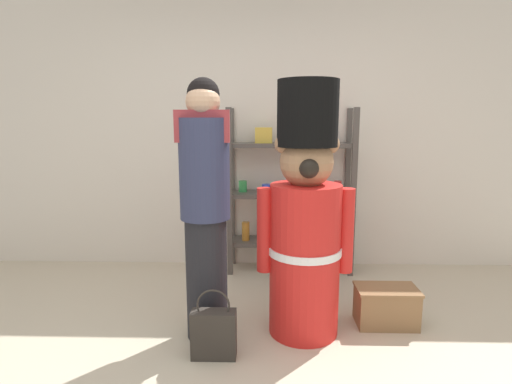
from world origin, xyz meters
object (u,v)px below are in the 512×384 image
object	(u,v)px
merchandise_shelf	(290,189)
shopping_bag	(214,333)
teddy_bear_guard	(305,222)
display_crate	(386,306)
person_shopper	(205,206)

from	to	relation	value
merchandise_shelf	shopping_bag	world-z (taller)	merchandise_shelf
teddy_bear_guard	shopping_bag	distance (m)	0.92
shopping_bag	display_crate	bearing A→B (deg)	20.44
person_shopper	display_crate	bearing A→B (deg)	8.09
person_shopper	shopping_bag	distance (m)	0.80
shopping_bag	display_crate	size ratio (longest dim) A/B	1.02
teddy_bear_guard	display_crate	distance (m)	0.90
shopping_bag	merchandise_shelf	bearing A→B (deg)	70.25
merchandise_shelf	shopping_bag	xyz separation A→B (m)	(-0.56, -1.55, -0.65)
merchandise_shelf	teddy_bear_guard	distance (m)	1.21
merchandise_shelf	shopping_bag	distance (m)	1.77
person_shopper	display_crate	xyz separation A→B (m)	(1.27, 0.18, -0.77)
person_shopper	merchandise_shelf	bearing A→B (deg)	63.77
display_crate	shopping_bag	bearing A→B (deg)	-159.56
display_crate	merchandise_shelf	bearing A→B (deg)	120.08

